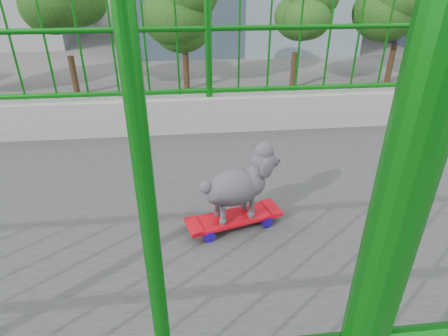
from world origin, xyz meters
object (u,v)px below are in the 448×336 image
poodle (239,184)px  car_4 (275,112)px  skateboard (234,219)px  car_3 (214,136)px  car_6 (344,199)px

poodle → car_4: bearing=149.7°
skateboard → car_3: (-15.63, 1.14, -6.36)m
car_4 → skateboard: bearing=165.1°
poodle → car_6: size_ratio=0.08×
poodle → car_3: 16.99m
car_4 → car_6: car_6 is taller
car_4 → car_3: bearing=129.6°
skateboard → car_4: bearing=149.7°
car_3 → car_4: size_ratio=1.21×
skateboard → car_4: skateboard is taller
car_3 → poodle: bearing=175.9°
skateboard → poodle: size_ratio=1.25×
car_3 → car_6: size_ratio=0.88×
car_3 → car_4: (-3.20, 3.87, -0.02)m
car_4 → car_6: bearing=-177.8°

